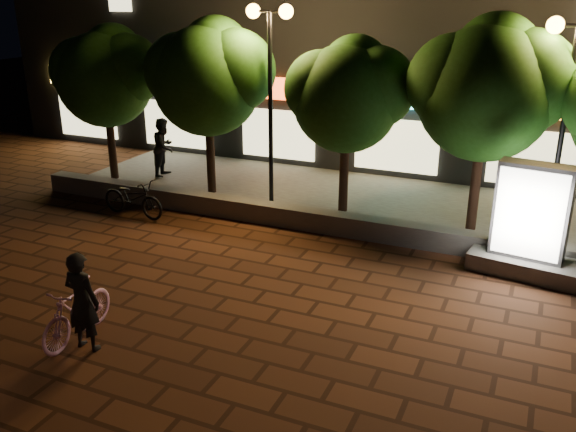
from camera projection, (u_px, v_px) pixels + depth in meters
The scene contains 15 objects.
ground at pixel (227, 297), 11.61m from camera, with size 80.00×80.00×0.00m, color #572E1B.
retaining_wall at pixel (305, 219), 14.96m from camera, with size 16.00×0.45×0.50m, color slate.
sidewalk at pixel (338, 197), 17.18m from camera, with size 16.00×5.00×0.08m, color slate.
building_block at pixel (404, 8), 21.04m from camera, with size 28.00×8.12×11.30m.
tree_far_left at pixel (107, 73), 17.78m from camera, with size 3.36×2.80×4.63m.
tree_left at pixel (210, 74), 16.41m from camera, with size 3.60×3.00×4.89m.
tree_mid at pixel (349, 91), 14.98m from camera, with size 3.24×2.70×4.50m.
tree_right at pixel (489, 84), 13.62m from camera, with size 3.72×3.10×5.07m.
street_lamp_left at pixel (270, 55), 15.25m from camera, with size 1.26×0.36×5.18m.
street_lamp_right at pixel (571, 75), 12.66m from camera, with size 1.26×0.36×4.98m.
ad_kiosk at pixel (529, 230), 12.35m from camera, with size 2.31×1.39×2.35m.
scooter_pink at pixel (77, 311), 10.08m from camera, with size 0.48×1.71×1.03m, color #ED9ED9.
rider at pixel (82, 301), 9.68m from camera, with size 0.62×0.41×1.71m, color black.
scooter_parked at pixel (133, 198), 15.69m from camera, with size 0.67×1.91×1.01m, color black.
pedestrian at pixel (164, 147), 18.84m from camera, with size 0.88×0.69×1.82m, color black.
Camera 1 is at (5.23, -9.01, 5.50)m, focal length 37.65 mm.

